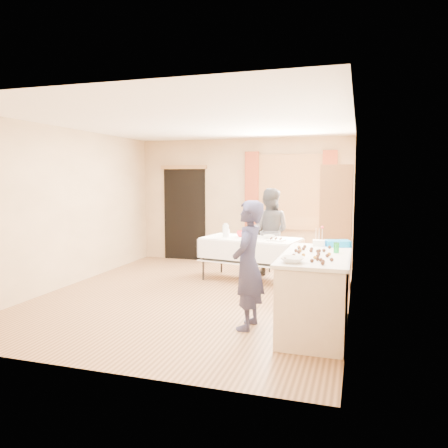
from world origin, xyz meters
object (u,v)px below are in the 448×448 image
(counter, at_px, (316,293))
(woman, at_px, (269,231))
(cabinet, at_px, (336,226))
(party_table, at_px, (251,255))
(girl, at_px, (248,265))
(chair, at_px, (265,253))

(counter, relative_size, woman, 1.01)
(counter, bearing_deg, woman, 111.66)
(cabinet, bearing_deg, party_table, -175.79)
(cabinet, height_order, girl, cabinet)
(party_table, distance_m, girl, 2.46)
(woman, bearing_deg, chair, -67.14)
(party_table, xyz_separation_m, chair, (0.04, 1.02, -0.12))
(cabinet, height_order, counter, cabinet)
(chair, relative_size, girl, 0.71)
(counter, xyz_separation_m, chair, (-1.28, 3.25, -0.13))
(chair, bearing_deg, party_table, -79.75)
(party_table, xyz_separation_m, girl, (0.54, -2.38, 0.32))
(party_table, distance_m, woman, 0.73)
(counter, height_order, woman, woman)
(counter, height_order, party_table, counter)
(woman, bearing_deg, party_table, 74.62)
(counter, relative_size, chair, 1.49)
(party_table, bearing_deg, girl, -67.59)
(chair, bearing_deg, girl, -69.23)
(girl, relative_size, woman, 0.95)
(woman, bearing_deg, girl, 98.97)
(counter, distance_m, party_table, 2.59)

